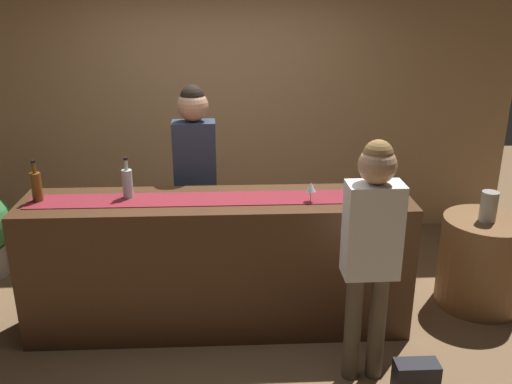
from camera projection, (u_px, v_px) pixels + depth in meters
ground_plane at (220, 323)px, 4.34m from camera, size 10.00×10.00×0.00m
back_wall at (219, 94)px, 5.63m from camera, size 6.00×0.12×2.90m
bar_counter at (218, 264)px, 4.17m from camera, size 2.80×0.60×1.03m
counter_runner_cloth at (217, 199)px, 3.99m from camera, size 2.66×0.28×0.01m
wine_bottle_clear at (127, 183)px, 3.98m from camera, size 0.07×0.07×0.30m
wine_bottle_amber at (36, 186)px, 3.92m from camera, size 0.07×0.07×0.30m
wine_glass_near_customer at (371, 185)px, 3.96m from camera, size 0.07×0.07×0.14m
wine_glass_mid_counter at (311, 188)px, 3.91m from camera, size 0.07×0.07×0.14m
bartender at (195, 167)px, 4.51m from camera, size 0.35×0.25×1.75m
customer_sipping at (372, 240)px, 3.42m from camera, size 0.34×0.23×1.63m
round_side_table at (482, 262)px, 4.51m from camera, size 0.68×0.68×0.74m
vase_on_side_table at (489, 206)px, 4.32m from camera, size 0.13×0.13×0.24m
handbag at (416, 377)px, 3.57m from camera, size 0.28×0.14×0.22m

